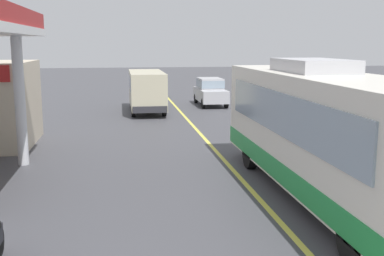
% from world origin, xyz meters
% --- Properties ---
extents(ground, '(120.00, 120.00, 0.00)m').
position_xyz_m(ground, '(0.00, 20.00, 0.00)').
color(ground, '#424247').
extents(lane_divider_stripe, '(0.16, 50.00, 0.01)m').
position_xyz_m(lane_divider_stripe, '(0.00, 15.00, 0.00)').
color(lane_divider_stripe, '#D8CC4C').
rests_on(lane_divider_stripe, ground).
extents(coach_bus_main, '(2.60, 11.04, 3.69)m').
position_xyz_m(coach_bus_main, '(1.73, 7.73, 1.72)').
color(coach_bus_main, silver).
rests_on(coach_bus_main, ground).
extents(minibus_opposing_lane, '(2.04, 6.13, 2.44)m').
position_xyz_m(minibus_opposing_lane, '(-2.02, 24.93, 1.47)').
color(minibus_opposing_lane, '#BFB799').
rests_on(minibus_opposing_lane, ground).
extents(car_trailing_behind_bus, '(1.70, 4.20, 1.82)m').
position_xyz_m(car_trailing_behind_bus, '(2.40, 27.41, 1.01)').
color(car_trailing_behind_bus, '#B2B2B7').
rests_on(car_trailing_behind_bus, ground).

